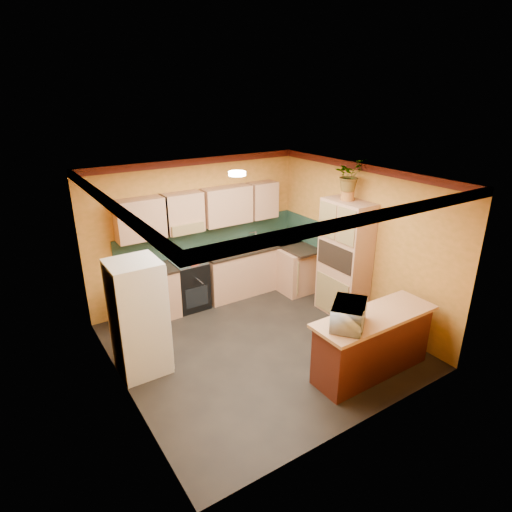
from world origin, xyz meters
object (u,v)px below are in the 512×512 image
Objects in this scene: fridge at (138,318)px; microwave at (349,315)px; base_cabinets_back at (219,278)px; pantry at (344,259)px; breakfast_bar at (372,345)px; stove at (190,284)px.

fridge is 2.89m from microwave.
pantry is at bearing -47.35° from base_cabinets_back.
microwave reaches higher than breakfast_bar.
fridge is at bearing 174.84° from pantry.
pantry is at bearing 60.30° from breakfast_bar.
microwave is (0.80, -3.24, 0.64)m from stove.
pantry is at bearing -5.16° from fridge.
breakfast_bar is at bearing -34.15° from fridge.
base_cabinets_back is 0.63m from stove.
fridge reaches higher than base_cabinets_back.
fridge reaches higher than microwave.
microwave reaches higher than stove.
microwave is (-0.53, 0.00, 0.66)m from breakfast_bar.
base_cabinets_back is 2.03× the size of breakfast_bar.
microwave is at bearing -86.87° from base_cabinets_back.
stove is at bearing 65.49° from microwave.
pantry is 1.86m from breakfast_bar.
microwave is at bearing 180.00° from breakfast_bar.
base_cabinets_back is at bearing 132.65° from pantry.
breakfast_bar is at bearing -119.70° from pantry.
fridge is 3.62m from pantry.
pantry reaches higher than base_cabinets_back.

